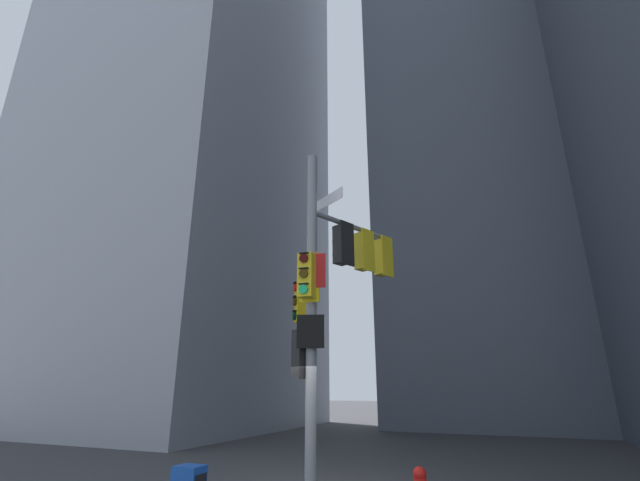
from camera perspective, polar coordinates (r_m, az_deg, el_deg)
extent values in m
cube|color=#9399A3|center=(36.37, -15.64, 24.35)|extent=(14.56, 14.56, 52.92)
cube|color=#4C5460|center=(36.80, 18.99, 20.38)|extent=(12.73, 12.73, 49.24)
cylinder|color=gray|center=(9.96, -1.12, -8.59)|extent=(0.24, 0.24, 7.61)
cylinder|color=gray|center=(11.61, 4.34, 1.77)|extent=(1.28, 2.80, 0.13)
cylinder|color=gray|center=(10.93, -2.24, -4.95)|extent=(1.16, 1.38, 0.13)
cube|color=black|center=(10.97, 3.60, -0.35)|extent=(0.21, 0.45, 1.14)
cube|color=black|center=(11.09, 2.87, -0.57)|extent=(0.45, 0.45, 1.00)
cylinder|color=red|center=(11.34, 2.11, 0.89)|extent=(0.13, 0.21, 0.20)
cube|color=black|center=(11.38, 2.08, 1.45)|extent=(0.15, 0.23, 0.02)
cylinder|color=#3C2C06|center=(11.22, 2.13, -0.80)|extent=(0.13, 0.21, 0.20)
cube|color=black|center=(11.26, 2.10, -0.22)|extent=(0.15, 0.23, 0.02)
cylinder|color=#06311C|center=(11.12, 2.15, -2.51)|extent=(0.13, 0.21, 0.20)
cube|color=black|center=(11.16, 2.12, -1.93)|extent=(0.15, 0.23, 0.02)
cube|color=yellow|center=(11.57, 6.34, -1.24)|extent=(0.21, 0.45, 1.14)
cube|color=yellow|center=(11.68, 5.62, -1.44)|extent=(0.45, 0.45, 1.00)
cylinder|color=red|center=(11.91, 4.84, -0.03)|extent=(0.13, 0.21, 0.20)
cube|color=black|center=(11.95, 4.80, 0.51)|extent=(0.15, 0.23, 0.02)
cylinder|color=#3C2C06|center=(11.81, 4.88, -1.64)|extent=(0.13, 0.21, 0.20)
cube|color=black|center=(11.85, 4.85, -1.09)|extent=(0.15, 0.23, 0.02)
cylinder|color=#06311C|center=(11.71, 4.93, -3.28)|extent=(0.13, 0.21, 0.20)
cube|color=black|center=(11.75, 4.89, -2.72)|extent=(0.15, 0.23, 0.02)
cube|color=yellow|center=(12.19, 8.81, -2.03)|extent=(0.21, 0.45, 1.14)
cube|color=yellow|center=(12.30, 8.11, -2.22)|extent=(0.45, 0.45, 1.00)
cylinder|color=#360605|center=(12.52, 7.31, -0.87)|extent=(0.13, 0.21, 0.20)
cube|color=black|center=(12.56, 7.27, -0.35)|extent=(0.15, 0.23, 0.02)
cylinder|color=#3C2C06|center=(12.42, 7.38, -2.41)|extent=(0.13, 0.21, 0.20)
cube|color=black|center=(12.45, 7.34, -1.88)|extent=(0.15, 0.23, 0.02)
cylinder|color=#19C672|center=(12.32, 7.45, -3.97)|extent=(0.13, 0.21, 0.20)
cube|color=black|center=(12.36, 7.40, -3.44)|extent=(0.15, 0.23, 0.02)
cube|color=yellow|center=(10.85, -1.30, -8.10)|extent=(0.33, 0.39, 1.14)
cube|color=yellow|center=(10.80, -2.28, -8.05)|extent=(0.48, 0.48, 1.00)
cylinder|color=red|center=(10.83, -3.29, -6.16)|extent=(0.17, 0.19, 0.20)
cube|color=black|center=(10.85, -3.31, -5.54)|extent=(0.19, 0.22, 0.02)
cylinder|color=#3C2C06|center=(10.76, -3.33, -7.98)|extent=(0.17, 0.19, 0.20)
cube|color=black|center=(10.78, -3.35, -7.36)|extent=(0.19, 0.22, 0.02)
cylinder|color=#06311C|center=(10.70, -3.36, -9.83)|extent=(0.17, 0.19, 0.20)
cube|color=black|center=(10.72, -3.38, -9.19)|extent=(0.19, 0.22, 0.02)
cube|color=yellow|center=(9.97, -1.36, -4.86)|extent=(0.48, 0.06, 1.14)
cube|color=yellow|center=(9.80, -1.74, -4.61)|extent=(0.36, 0.36, 1.00)
cylinder|color=#360605|center=(9.71, -2.14, -2.34)|extent=(0.20, 0.07, 0.20)
cube|color=black|center=(9.74, -2.14, -1.65)|extent=(0.22, 0.09, 0.02)
cylinder|color=#3C2C06|center=(9.62, -2.16, -4.34)|extent=(0.20, 0.07, 0.20)
cube|color=black|center=(9.64, -2.17, -3.64)|extent=(0.22, 0.09, 0.02)
cylinder|color=#19C672|center=(9.54, -2.19, -6.38)|extent=(0.20, 0.07, 0.20)
cube|color=black|center=(9.56, -2.19, -5.67)|extent=(0.22, 0.09, 0.02)
cube|color=black|center=(9.93, -1.66, -14.38)|extent=(0.23, 0.45, 1.14)
cube|color=black|center=(10.08, -2.38, -14.43)|extent=(0.45, 0.45, 1.00)
cylinder|color=#360605|center=(10.26, -3.09, -12.54)|extent=(0.14, 0.21, 0.20)
cube|color=black|center=(10.28, -3.10, -11.88)|extent=(0.16, 0.23, 0.02)
cylinder|color=#3C2C06|center=(10.23, -3.12, -14.49)|extent=(0.14, 0.21, 0.20)
cube|color=black|center=(10.25, -3.13, -13.82)|extent=(0.16, 0.23, 0.02)
cylinder|color=#19C672|center=(10.21, -3.16, -16.44)|extent=(0.14, 0.21, 0.20)
cube|color=black|center=(10.22, -3.17, -15.77)|extent=(0.16, 0.23, 0.02)
cube|color=white|center=(10.91, 0.51, 4.98)|extent=(1.29, 0.85, 0.28)
cube|color=#19479E|center=(10.91, 0.51, 4.98)|extent=(1.26, 0.83, 0.24)
cube|color=red|center=(9.91, -1.11, -3.90)|extent=(0.59, 0.27, 0.80)
cube|color=white|center=(9.91, -1.11, -3.90)|extent=(0.56, 0.25, 0.76)
cube|color=black|center=(9.66, -1.26, -11.78)|extent=(0.57, 0.21, 0.72)
cube|color=white|center=(9.66, -1.26, -11.78)|extent=(0.53, 0.19, 0.68)
sphere|color=red|center=(8.68, 12.90, -27.59)|extent=(0.23, 0.23, 0.23)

